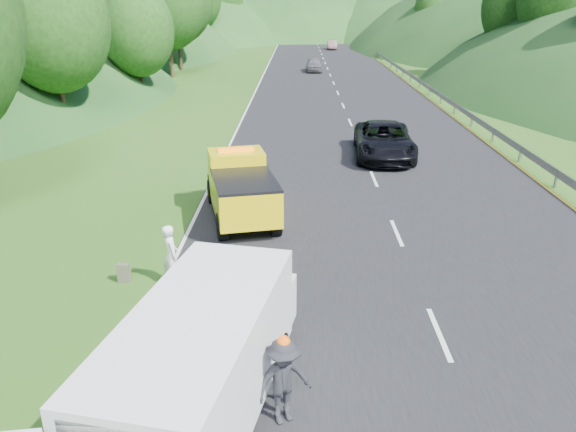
{
  "coord_description": "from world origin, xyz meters",
  "views": [
    {
      "loc": [
        -0.27,
        -13.12,
        7.17
      ],
      "look_at": [
        -0.55,
        2.15,
        1.3
      ],
      "focal_mm": 35.0,
      "sensor_mm": 36.0,
      "label": 1
    }
  ],
  "objects_px": {
    "white_van": "(203,356)",
    "passing_suv": "(383,157)",
    "woman": "(173,283)",
    "tow_truck": "(241,187)",
    "child": "(225,309)",
    "suitcase": "(124,273)",
    "worker": "(284,421)"
  },
  "relations": [
    {
      "from": "child",
      "to": "suitcase",
      "type": "xyz_separation_m",
      "value": [
        -2.92,
        1.38,
        0.27
      ]
    },
    {
      "from": "child",
      "to": "worker",
      "type": "distance_m",
      "value": 4.26
    },
    {
      "from": "white_van",
      "to": "passing_suv",
      "type": "height_order",
      "value": "white_van"
    },
    {
      "from": "tow_truck",
      "to": "child",
      "type": "bearing_deg",
      "value": -101.5
    },
    {
      "from": "child",
      "to": "worker",
      "type": "height_order",
      "value": "worker"
    },
    {
      "from": "tow_truck",
      "to": "worker",
      "type": "distance_m",
      "value": 10.5
    },
    {
      "from": "woman",
      "to": "child",
      "type": "distance_m",
      "value": 2.05
    },
    {
      "from": "white_van",
      "to": "worker",
      "type": "distance_m",
      "value": 1.95
    },
    {
      "from": "woman",
      "to": "worker",
      "type": "bearing_deg",
      "value": -174.79
    },
    {
      "from": "white_van",
      "to": "tow_truck",
      "type": "bearing_deg",
      "value": 103.18
    },
    {
      "from": "child",
      "to": "suitcase",
      "type": "distance_m",
      "value": 3.24
    },
    {
      "from": "child",
      "to": "suitcase",
      "type": "height_order",
      "value": "suitcase"
    },
    {
      "from": "woman",
      "to": "worker",
      "type": "relative_size",
      "value": 0.99
    },
    {
      "from": "child",
      "to": "worker",
      "type": "relative_size",
      "value": 0.55
    },
    {
      "from": "white_van",
      "to": "child",
      "type": "distance_m",
      "value": 4.13
    },
    {
      "from": "white_van",
      "to": "woman",
      "type": "relative_size",
      "value": 4.19
    },
    {
      "from": "white_van",
      "to": "passing_suv",
      "type": "distance_m",
      "value": 19.45
    },
    {
      "from": "child",
      "to": "passing_suv",
      "type": "relative_size",
      "value": 0.16
    },
    {
      "from": "worker",
      "to": "suitcase",
      "type": "distance_m",
      "value": 6.98
    },
    {
      "from": "woman",
      "to": "child",
      "type": "relative_size",
      "value": 1.8
    },
    {
      "from": "woman",
      "to": "worker",
      "type": "height_order",
      "value": "worker"
    },
    {
      "from": "white_van",
      "to": "suitcase",
      "type": "relative_size",
      "value": 13.21
    },
    {
      "from": "tow_truck",
      "to": "suitcase",
      "type": "bearing_deg",
      "value": -132.16
    },
    {
      "from": "woman",
      "to": "passing_suv",
      "type": "distance_m",
      "value": 15.29
    },
    {
      "from": "tow_truck",
      "to": "passing_suv",
      "type": "xyz_separation_m",
      "value": [
        6.17,
        8.28,
        -1.12
      ]
    },
    {
      "from": "tow_truck",
      "to": "worker",
      "type": "xyz_separation_m",
      "value": [
        1.76,
        -10.29,
        -1.12
      ]
    },
    {
      "from": "worker",
      "to": "passing_suv",
      "type": "bearing_deg",
      "value": 47.08
    },
    {
      "from": "woman",
      "to": "passing_suv",
      "type": "height_order",
      "value": "woman"
    },
    {
      "from": "woman",
      "to": "tow_truck",
      "type": "bearing_deg",
      "value": -40.85
    },
    {
      "from": "worker",
      "to": "child",
      "type": "bearing_deg",
      "value": 81.87
    },
    {
      "from": "white_van",
      "to": "woman",
      "type": "xyz_separation_m",
      "value": [
        -1.72,
        5.21,
        -1.33
      ]
    },
    {
      "from": "woman",
      "to": "child",
      "type": "xyz_separation_m",
      "value": [
        1.58,
        -1.3,
        0.0
      ]
    }
  ]
}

